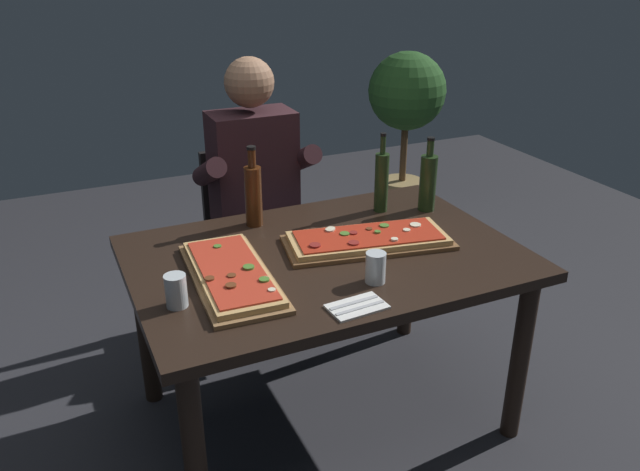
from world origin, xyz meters
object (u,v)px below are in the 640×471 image
(potted_plant_corner, at_px, (406,112))
(vinegar_bottle_green, at_px, (253,194))
(dining_table, at_px, (326,276))
(tumbler_near_camera, at_px, (176,293))
(diner_chair, at_px, (251,230))
(pizza_rectangular_left, at_px, (232,274))
(seated_diner, at_px, (257,189))
(pizza_rectangular_front, at_px, (368,240))
(tumbler_far_side, at_px, (375,269))
(oil_bottle_amber, at_px, (428,181))
(wine_bottle_dark, at_px, (382,181))

(potted_plant_corner, bearing_deg, vinegar_bottle_green, -139.97)
(dining_table, xyz_separation_m, tumbler_near_camera, (-0.58, -0.15, 0.14))
(diner_chair, bearing_deg, pizza_rectangular_left, -111.95)
(pizza_rectangular_left, height_order, seated_diner, seated_diner)
(pizza_rectangular_front, relative_size, diner_chair, 0.76)
(tumbler_far_side, height_order, diner_chair, diner_chair)
(pizza_rectangular_left, xyz_separation_m, seated_diner, (0.37, 0.79, -0.02))
(tumbler_near_camera, bearing_deg, potted_plant_corner, 42.48)
(tumbler_near_camera, relative_size, diner_chair, 0.12)
(pizza_rectangular_front, height_order, oil_bottle_amber, oil_bottle_amber)
(tumbler_far_side, height_order, potted_plant_corner, potted_plant_corner)
(diner_chair, bearing_deg, wine_bottle_dark, -56.02)
(pizza_rectangular_left, relative_size, diner_chair, 0.69)
(pizza_rectangular_front, height_order, potted_plant_corner, potted_plant_corner)
(tumbler_far_side, bearing_deg, wine_bottle_dark, 59.07)
(oil_bottle_amber, distance_m, tumbler_near_camera, 1.20)
(vinegar_bottle_green, bearing_deg, oil_bottle_amber, -11.76)
(tumbler_near_camera, bearing_deg, wine_bottle_dark, 23.78)
(tumbler_far_side, bearing_deg, vinegar_bottle_green, 108.61)
(diner_chair, relative_size, potted_plant_corner, 0.75)
(pizza_rectangular_front, relative_size, potted_plant_corner, 0.57)
(wine_bottle_dark, height_order, oil_bottle_amber, wine_bottle_dark)
(pizza_rectangular_front, xyz_separation_m, seated_diner, (-0.18, 0.74, -0.02))
(pizza_rectangular_front, relative_size, tumbler_near_camera, 6.19)
(pizza_rectangular_front, distance_m, oil_bottle_amber, 0.46)
(tumbler_far_side, bearing_deg, seated_diner, 93.72)
(pizza_rectangular_front, height_order, tumbler_far_side, tumbler_far_side)
(pizza_rectangular_front, relative_size, vinegar_bottle_green, 2.03)
(vinegar_bottle_green, bearing_deg, wine_bottle_dark, -8.32)
(oil_bottle_amber, relative_size, tumbler_far_side, 2.96)
(dining_table, height_order, seated_diner, seated_diner)
(wine_bottle_dark, distance_m, vinegar_bottle_green, 0.54)
(seated_diner, bearing_deg, tumbler_near_camera, -122.96)
(dining_table, relative_size, wine_bottle_dark, 4.17)
(tumbler_near_camera, xyz_separation_m, tumbler_far_side, (0.64, -0.12, -0.00))
(oil_bottle_amber, bearing_deg, pizza_rectangular_front, -151.94)
(pizza_rectangular_front, bearing_deg, oil_bottle_amber, 28.06)
(tumbler_far_side, xyz_separation_m, diner_chair, (-0.07, 1.12, -0.30))
(oil_bottle_amber, relative_size, seated_diner, 0.24)
(dining_table, distance_m, tumbler_near_camera, 0.61)
(pizza_rectangular_front, xyz_separation_m, tumbler_near_camera, (-0.75, -0.14, 0.03))
(oil_bottle_amber, height_order, seated_diner, seated_diner)
(wine_bottle_dark, height_order, diner_chair, wine_bottle_dark)
(dining_table, relative_size, tumbler_far_side, 13.16)
(pizza_rectangular_front, xyz_separation_m, tumbler_far_side, (-0.12, -0.26, 0.03))
(oil_bottle_amber, bearing_deg, vinegar_bottle_green, 168.24)
(dining_table, distance_m, potted_plant_corner, 2.04)
(tumbler_far_side, distance_m, potted_plant_corner, 2.21)
(wine_bottle_dark, bearing_deg, potted_plant_corner, 54.78)
(pizza_rectangular_left, distance_m, oil_bottle_amber, 0.98)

